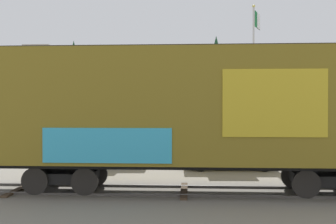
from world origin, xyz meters
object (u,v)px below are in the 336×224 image
(flagpole, at_px, (255,57))
(parked_car_black, at_px, (228,150))
(freight_car, at_px, (194,109))
(parked_car_blue, at_px, (103,150))

(flagpole, relative_size, parked_car_black, 2.05)
(flagpole, distance_m, parked_car_black, 7.39)
(freight_car, relative_size, parked_car_black, 3.27)
(parked_car_blue, height_order, parked_car_black, parked_car_black)
(flagpole, xyz_separation_m, parked_car_black, (-1.91, -5.00, -5.09))
(flagpole, relative_size, parked_car_blue, 2.00)
(freight_car, xyz_separation_m, parked_car_black, (1.55, 5.26, -2.01))
(freight_car, height_order, parked_car_black, freight_car)
(freight_car, bearing_deg, parked_car_blue, 130.87)
(parked_car_blue, bearing_deg, flagpole, 30.91)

